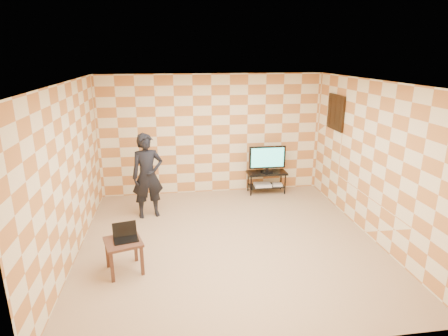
{
  "coord_description": "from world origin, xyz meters",
  "views": [
    {
      "loc": [
        -0.93,
        -5.73,
        3.13
      ],
      "look_at": [
        0.0,
        0.6,
        1.15
      ],
      "focal_mm": 30.0,
      "sensor_mm": 36.0,
      "label": 1
    }
  ],
  "objects": [
    {
      "name": "floor",
      "position": [
        0.0,
        0.0,
        0.0
      ],
      "size": [
        5.0,
        5.0,
        0.0
      ],
      "primitive_type": "plane",
      "color": "tan",
      "rests_on": "ground"
    },
    {
      "name": "wall_back",
      "position": [
        0.0,
        2.5,
        1.35
      ],
      "size": [
        5.0,
        0.02,
        2.7
      ],
      "primitive_type": "cube",
      "color": "beige",
      "rests_on": "ground"
    },
    {
      "name": "wall_front",
      "position": [
        0.0,
        -2.5,
        1.35
      ],
      "size": [
        5.0,
        0.02,
        2.7
      ],
      "primitive_type": "cube",
      "color": "beige",
      "rests_on": "ground"
    },
    {
      "name": "wall_left",
      "position": [
        -2.5,
        0.0,
        1.35
      ],
      "size": [
        0.02,
        5.0,
        2.7
      ],
      "primitive_type": "cube",
      "color": "beige",
      "rests_on": "ground"
    },
    {
      "name": "wall_right",
      "position": [
        2.5,
        0.0,
        1.35
      ],
      "size": [
        0.02,
        5.0,
        2.7
      ],
      "primitive_type": "cube",
      "color": "beige",
      "rests_on": "ground"
    },
    {
      "name": "ceiling",
      "position": [
        0.0,
        0.0,
        2.7
      ],
      "size": [
        5.0,
        5.0,
        0.02
      ],
      "primitive_type": "cube",
      "color": "white",
      "rests_on": "wall_back"
    },
    {
      "name": "wall_art",
      "position": [
        2.47,
        1.55,
        1.95
      ],
      "size": [
        0.04,
        0.72,
        0.72
      ],
      "color": "black",
      "rests_on": "wall_right"
    },
    {
      "name": "tv_stand",
      "position": [
        1.23,
        2.23,
        0.36
      ],
      "size": [
        0.91,
        0.41,
        0.5
      ],
      "color": "black",
      "rests_on": "floor"
    },
    {
      "name": "tv",
      "position": [
        1.23,
        2.22,
        0.84
      ],
      "size": [
        0.84,
        0.16,
        0.61
      ],
      "color": "black",
      "rests_on": "tv_stand"
    },
    {
      "name": "dvd_player",
      "position": [
        1.13,
        2.19,
        0.2
      ],
      "size": [
        0.39,
        0.29,
        0.06
      ],
      "primitive_type": "cube",
      "rotation": [
        0.0,
        0.0,
        -0.03
      ],
      "color": "silver",
      "rests_on": "tv_stand"
    },
    {
      "name": "game_console",
      "position": [
        1.48,
        2.18,
        0.2
      ],
      "size": [
        0.23,
        0.18,
        0.05
      ],
      "primitive_type": "cube",
      "rotation": [
        0.0,
        0.0,
        -0.09
      ],
      "color": "silver",
      "rests_on": "tv_stand"
    },
    {
      "name": "side_table",
      "position": [
        -1.68,
        -0.67,
        0.41
      ],
      "size": [
        0.64,
        0.64,
        0.5
      ],
      "color": "#341F14",
      "rests_on": "floor"
    },
    {
      "name": "laptop",
      "position": [
        -1.64,
        -0.61,
        0.55
      ],
      "size": [
        0.4,
        0.34,
        0.23
      ],
      "color": "black",
      "rests_on": "side_table"
    },
    {
      "name": "person",
      "position": [
        -1.4,
        1.3,
        0.84
      ],
      "size": [
        0.68,
        0.53,
        1.68
      ],
      "primitive_type": "imported",
      "rotation": [
        0.0,
        0.0,
        0.22
      ],
      "color": "black",
      "rests_on": "floor"
    }
  ]
}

